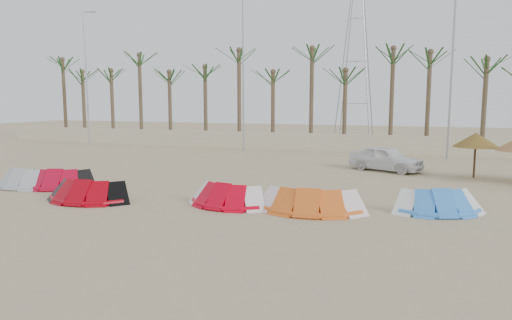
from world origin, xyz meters
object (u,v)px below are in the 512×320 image
at_px(kite_red_left, 62,178).
at_px(kite_orange, 312,198).
at_px(car, 386,158).
at_px(kite_grey, 30,177).
at_px(kite_red_mid, 93,189).
at_px(parasol_left, 476,140).
at_px(kite_blue, 439,200).
at_px(kite_red_right, 229,193).

xyz_separation_m(kite_red_left, kite_orange, (11.09, -0.51, 0.00)).
height_order(kite_red_left, car, car).
relative_size(kite_grey, car, 0.78).
xyz_separation_m(kite_red_mid, parasol_left, (14.00, 10.47, 1.42)).
bearing_deg(kite_blue, car, 104.80).
bearing_deg(kite_orange, kite_blue, 16.72).
bearing_deg(kite_grey, kite_red_mid, -17.28).
xyz_separation_m(kite_grey, kite_orange, (12.55, -0.16, 0.00)).
xyz_separation_m(kite_red_left, parasol_left, (17.01, 8.73, 1.42)).
relative_size(kite_red_right, parasol_left, 1.46).
relative_size(kite_blue, parasol_left, 1.48).
height_order(kite_red_left, parasol_left, parasol_left).
bearing_deg(kite_red_left, kite_blue, 2.68).
height_order(kite_grey, kite_red_left, same).
distance_m(kite_red_mid, kite_blue, 12.38).
distance_m(kite_grey, kite_red_mid, 4.69).
distance_m(kite_red_right, kite_blue, 7.19).
bearing_deg(kite_red_right, kite_red_left, 175.09).
xyz_separation_m(kite_grey, parasol_left, (18.48, 9.08, 1.42)).
bearing_deg(kite_grey, kite_blue, 3.64).
height_order(kite_red_right, parasol_left, parasol_left).
bearing_deg(kite_red_mid, kite_red_right, 11.62).
relative_size(kite_red_right, kite_blue, 0.98).
bearing_deg(kite_red_right, parasol_left, 46.60).
height_order(kite_grey, kite_orange, same).
relative_size(kite_red_left, kite_orange, 0.95).
distance_m(kite_red_mid, car, 14.95).
distance_m(parasol_left, car, 4.43).
distance_m(kite_red_left, kite_red_mid, 3.48).
bearing_deg(kite_red_right, kite_grey, 177.92).
distance_m(kite_orange, parasol_left, 11.07).
bearing_deg(parasol_left, kite_orange, -122.65).
xyz_separation_m(kite_red_left, kite_red_mid, (3.01, -1.74, 0.00)).
bearing_deg(kite_red_mid, kite_red_left, 149.94).
relative_size(kite_orange, car, 0.94).
xyz_separation_m(kite_grey, kite_blue, (16.61, 1.06, -0.00)).
distance_m(kite_blue, parasol_left, 8.36).
relative_size(kite_orange, parasol_left, 1.66).
distance_m(kite_red_mid, parasol_left, 17.54).
bearing_deg(parasol_left, kite_red_left, -152.82).
bearing_deg(kite_red_mid, parasol_left, 36.80).
distance_m(kite_red_right, kite_orange, 3.00).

